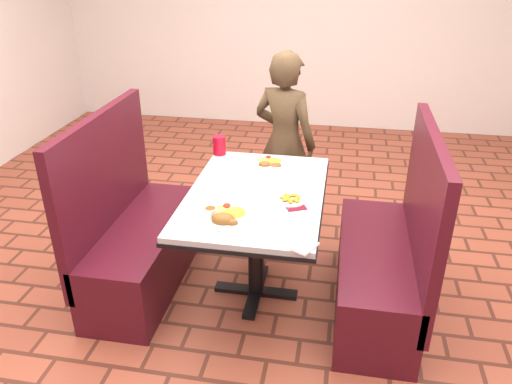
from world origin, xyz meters
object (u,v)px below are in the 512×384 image
at_px(near_dinner_plate, 226,214).
at_px(diner_person, 285,143).
at_px(booth_bench_left, 137,239).
at_px(booth_bench_right, 384,264).
at_px(plantain_plate, 291,199).
at_px(far_dinner_plate, 270,162).
at_px(red_tumbler, 219,145).
at_px(dining_table, 256,206).

bearing_deg(near_dinner_plate, diner_person, 83.62).
relative_size(booth_bench_left, booth_bench_right, 1.00).
relative_size(booth_bench_right, plantain_plate, 6.77).
relative_size(diner_person, near_dinner_plate, 4.82).
xyz_separation_m(booth_bench_right, diner_person, (-0.75, 0.97, 0.37)).
distance_m(booth_bench_right, far_dinner_plate, 0.99).
bearing_deg(plantain_plate, booth_bench_left, 175.51).
xyz_separation_m(booth_bench_right, red_tumbler, (-1.16, 0.54, 0.49)).
bearing_deg(near_dinner_plate, red_tumbler, 106.30).
bearing_deg(booth_bench_right, plantain_plate, -172.14).
xyz_separation_m(booth_bench_left, diner_person, (0.85, 0.97, 0.37)).
height_order(booth_bench_left, far_dinner_plate, booth_bench_left).
height_order(near_dinner_plate, far_dinner_plate, near_dinner_plate).
distance_m(booth_bench_right, diner_person, 1.28).
distance_m(diner_person, red_tumbler, 0.60).
bearing_deg(booth_bench_left, diner_person, 48.93).
xyz_separation_m(plantain_plate, red_tumbler, (-0.58, 0.62, 0.06)).
bearing_deg(far_dinner_plate, booth_bench_right, -28.33).
height_order(far_dinner_plate, plantain_plate, far_dinner_plate).
bearing_deg(plantain_plate, near_dinner_plate, -139.90).
xyz_separation_m(near_dinner_plate, plantain_plate, (0.32, 0.27, -0.02)).
bearing_deg(diner_person, near_dinner_plate, 104.93).
distance_m(booth_bench_left, near_dinner_plate, 0.90).
xyz_separation_m(booth_bench_left, near_dinner_plate, (0.70, -0.35, 0.45)).
relative_size(dining_table, far_dinner_plate, 4.98).
height_order(diner_person, near_dinner_plate, diner_person).
bearing_deg(near_dinner_plate, dining_table, 74.13).
height_order(diner_person, far_dinner_plate, diner_person).
xyz_separation_m(diner_person, far_dinner_plate, (-0.03, -0.55, 0.07)).
distance_m(dining_table, booth_bench_left, 0.86).
height_order(dining_table, diner_person, diner_person).
relative_size(booth_bench_left, plantain_plate, 6.77).
distance_m(dining_table, red_tumbler, 0.67).
bearing_deg(diner_person, dining_table, 108.44).
height_order(diner_person, red_tumbler, diner_person).
relative_size(plantain_plate, red_tumbler, 1.33).
relative_size(diner_person, red_tumbler, 10.59).
relative_size(far_dinner_plate, plantain_plate, 1.37).
distance_m(booth_bench_right, near_dinner_plate, 1.06).
bearing_deg(near_dinner_plate, far_dinner_plate, 81.40).
bearing_deg(booth_bench_right, dining_table, 180.00).
relative_size(booth_bench_left, red_tumbler, 9.03).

